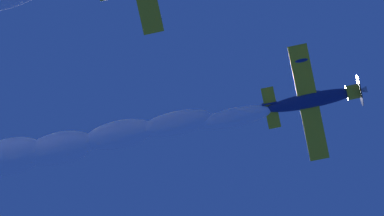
{
  "coord_description": "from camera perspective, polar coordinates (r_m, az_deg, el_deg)",
  "views": [
    {
      "loc": [
        -2.38,
        30.52,
        2.16
      ],
      "look_at": [
        10.07,
        8.05,
        58.29
      ],
      "focal_mm": 80.05,
      "sensor_mm": 36.0,
      "label": 1
    }
  ],
  "objects": [
    {
      "name": "airplane_lead",
      "position": [
        60.64,
        8.15,
        0.56
      ],
      "size": [
        7.42,
        7.85,
        3.08
      ],
      "color": "navy"
    }
  ]
}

